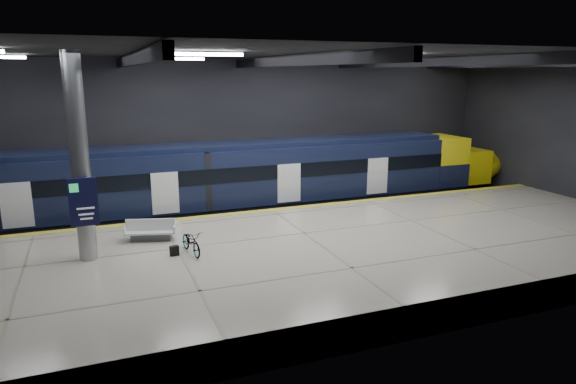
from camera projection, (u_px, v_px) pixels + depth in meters
ground at (295, 251)px, 21.51m from camera, size 30.00×30.00×0.00m
room_shell at (295, 114)px, 20.21m from camera, size 30.10×16.10×8.05m
platform at (320, 258)px, 19.11m from camera, size 30.00×11.00×1.10m
safety_strip at (273, 210)px, 23.75m from camera, size 30.00×0.40×0.01m
rails at (255, 216)px, 26.48m from camera, size 30.00×1.52×0.16m
train at (257, 178)px, 26.07m from camera, size 29.40×2.84×3.79m
bench at (151, 233)px, 19.42m from camera, size 2.03×1.26×0.84m
bicycle at (191, 242)px, 17.96m from camera, size 0.84×1.71×0.86m
pannier_bag at (174, 251)px, 17.80m from camera, size 0.32×0.22×0.35m
info_column at (80, 162)px, 16.74m from camera, size 0.90×0.78×6.90m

